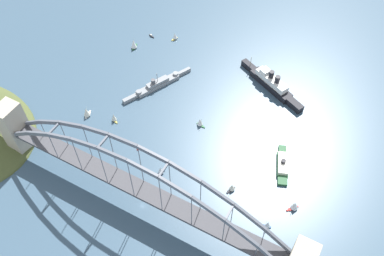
{
  "coord_description": "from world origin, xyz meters",
  "views": [
    {
      "loc": [
        106.32,
        -115.72,
        283.56
      ],
      "look_at": [
        0.0,
        79.94,
        8.0
      ],
      "focal_mm": 38.53,
      "sensor_mm": 36.0,
      "label": 1
    }
  ],
  "objects_px": {
    "naval_cruiser": "(157,84)",
    "small_boat_4": "(295,205)",
    "small_boat_7": "(200,122)",
    "small_boat_8": "(161,170)",
    "ocean_liner": "(271,83)",
    "channel_marker_buoy": "(138,149)",
    "small_boat_0": "(134,44)",
    "small_boat_2": "(86,112)",
    "small_boat_1": "(232,187)",
    "small_boat_3": "(175,36)",
    "harbor_ferry_steamer": "(283,165)",
    "harbor_arch_bridge": "(139,187)",
    "small_boat_9": "(268,224)",
    "small_boat_6": "(151,36)",
    "small_boat_5": "(114,117)"
  },
  "relations": [
    {
      "from": "naval_cruiser",
      "to": "small_boat_4",
      "type": "distance_m",
      "value": 171.43
    },
    {
      "from": "small_boat_7",
      "to": "small_boat_8",
      "type": "xyz_separation_m",
      "value": [
        -4.4,
        -59.72,
        -0.25
      ]
    },
    {
      "from": "ocean_liner",
      "to": "channel_marker_buoy",
      "type": "relative_size",
      "value": 27.55
    },
    {
      "from": "small_boat_0",
      "to": "small_boat_2",
      "type": "distance_m",
      "value": 100.0
    },
    {
      "from": "small_boat_1",
      "to": "small_boat_3",
      "type": "xyz_separation_m",
      "value": [
        -132.18,
        139.6,
        0.26
      ]
    },
    {
      "from": "small_boat_8",
      "to": "channel_marker_buoy",
      "type": "xyz_separation_m",
      "value": [
        -29.49,
        10.83,
        -3.13
      ]
    },
    {
      "from": "small_boat_8",
      "to": "small_boat_7",
      "type": "bearing_deg",
      "value": 85.79
    },
    {
      "from": "small_boat_7",
      "to": "harbor_ferry_steamer",
      "type": "bearing_deg",
      "value": -4.49
    },
    {
      "from": "harbor_arch_bridge",
      "to": "small_boat_9",
      "type": "xyz_separation_m",
      "value": [
        90.85,
        29.18,
        -22.97
      ]
    },
    {
      "from": "small_boat_1",
      "to": "small_boat_4",
      "type": "xyz_separation_m",
      "value": [
        48.58,
        7.88,
        0.8
      ]
    },
    {
      "from": "harbor_arch_bridge",
      "to": "naval_cruiser",
      "type": "distance_m",
      "value": 130.31
    },
    {
      "from": "small_boat_1",
      "to": "small_boat_3",
      "type": "height_order",
      "value": "small_boat_3"
    },
    {
      "from": "harbor_arch_bridge",
      "to": "small_boat_7",
      "type": "relative_size",
      "value": 31.67
    },
    {
      "from": "naval_cruiser",
      "to": "small_boat_0",
      "type": "bearing_deg",
      "value": 144.16
    },
    {
      "from": "small_boat_2",
      "to": "channel_marker_buoy",
      "type": "xyz_separation_m",
      "value": [
        60.96,
        -9.88,
        -4.04
      ]
    },
    {
      "from": "small_boat_4",
      "to": "small_boat_7",
      "type": "height_order",
      "value": "small_boat_4"
    },
    {
      "from": "small_boat_1",
      "to": "small_boat_6",
      "type": "height_order",
      "value": "small_boat_1"
    },
    {
      "from": "harbor_arch_bridge",
      "to": "naval_cruiser",
      "type": "height_order",
      "value": "harbor_arch_bridge"
    },
    {
      "from": "small_boat_0",
      "to": "small_boat_9",
      "type": "relative_size",
      "value": 1.33
    },
    {
      "from": "harbor_arch_bridge",
      "to": "harbor_ferry_steamer",
      "type": "relative_size",
      "value": 7.77
    },
    {
      "from": "naval_cruiser",
      "to": "small_boat_1",
      "type": "xyz_separation_m",
      "value": [
        111.43,
        -69.36,
        0.73
      ]
    },
    {
      "from": "small_boat_2",
      "to": "small_boat_9",
      "type": "bearing_deg",
      "value": -7.32
    },
    {
      "from": "small_boat_7",
      "to": "small_boat_8",
      "type": "bearing_deg",
      "value": -94.21
    },
    {
      "from": "small_boat_0",
      "to": "small_boat_5",
      "type": "height_order",
      "value": "small_boat_0"
    },
    {
      "from": "harbor_ferry_steamer",
      "to": "small_boat_4",
      "type": "distance_m",
      "value": 38.91
    },
    {
      "from": "small_boat_8",
      "to": "small_boat_4",
      "type": "bearing_deg",
      "value": 11.28
    },
    {
      "from": "small_boat_7",
      "to": "small_boat_3",
      "type": "bearing_deg",
      "value": 130.43
    },
    {
      "from": "naval_cruiser",
      "to": "small_boat_5",
      "type": "distance_m",
      "value": 55.98
    },
    {
      "from": "ocean_liner",
      "to": "small_boat_4",
      "type": "xyz_separation_m",
      "value": [
        63.72,
        -112.92,
        -1.07
      ]
    },
    {
      "from": "small_boat_9",
      "to": "small_boat_1",
      "type": "bearing_deg",
      "value": 156.04
    },
    {
      "from": "small_boat_1",
      "to": "ocean_liner",
      "type": "bearing_deg",
      "value": 97.14
    },
    {
      "from": "small_boat_7",
      "to": "small_boat_4",
      "type": "bearing_deg",
      "value": -20.83
    },
    {
      "from": "harbor_arch_bridge",
      "to": "small_boat_8",
      "type": "distance_m",
      "value": 39.48
    },
    {
      "from": "naval_cruiser",
      "to": "small_boat_5",
      "type": "xyz_separation_m",
      "value": [
        -11.62,
        -54.74,
        1.4
      ]
    },
    {
      "from": "small_boat_8",
      "to": "channel_marker_buoy",
      "type": "distance_m",
      "value": 31.57
    },
    {
      "from": "small_boat_7",
      "to": "small_boat_8",
      "type": "relative_size",
      "value": 1.04
    },
    {
      "from": "small_boat_1",
      "to": "small_boat_5",
      "type": "xyz_separation_m",
      "value": [
        -123.05,
        14.62,
        0.67
      ]
    },
    {
      "from": "small_boat_0",
      "to": "naval_cruiser",
      "type": "bearing_deg",
      "value": -35.84
    },
    {
      "from": "small_boat_2",
      "to": "small_boat_9",
      "type": "xyz_separation_m",
      "value": [
        184.11,
        -23.65,
        -1.09
      ]
    },
    {
      "from": "small_boat_2",
      "to": "small_boat_9",
      "type": "distance_m",
      "value": 185.62
    },
    {
      "from": "harbor_ferry_steamer",
      "to": "small_boat_7",
      "type": "bearing_deg",
      "value": 175.51
    },
    {
      "from": "small_boat_4",
      "to": "channel_marker_buoy",
      "type": "xyz_separation_m",
      "value": [
        -135.34,
        -10.28,
        -3.43
      ]
    },
    {
      "from": "small_boat_4",
      "to": "small_boat_5",
      "type": "relative_size",
      "value": 1.01
    },
    {
      "from": "harbor_ferry_steamer",
      "to": "small_boat_9",
      "type": "height_order",
      "value": "small_boat_9"
    },
    {
      "from": "harbor_arch_bridge",
      "to": "small_boat_3",
      "type": "bearing_deg",
      "value": 112.79
    },
    {
      "from": "ocean_liner",
      "to": "small_boat_1",
      "type": "relative_size",
      "value": 9.11
    },
    {
      "from": "harbor_arch_bridge",
      "to": "small_boat_1",
      "type": "bearing_deg",
      "value": 39.78
    },
    {
      "from": "harbor_arch_bridge",
      "to": "ocean_liner",
      "type": "bearing_deg",
      "value": 76.68
    },
    {
      "from": "naval_cruiser",
      "to": "small_boat_6",
      "type": "distance_m",
      "value": 76.53
    },
    {
      "from": "small_boat_8",
      "to": "harbor_arch_bridge",
      "type": "bearing_deg",
      "value": -85.02
    }
  ]
}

